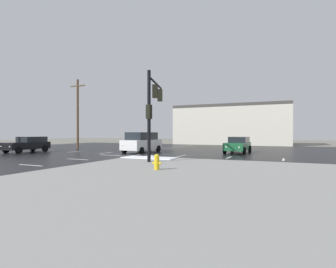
# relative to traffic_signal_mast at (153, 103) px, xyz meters

# --- Properties ---
(ground_plane) EXTENTS (120.00, 120.00, 0.00)m
(ground_plane) POSITION_rel_traffic_signal_mast_xyz_m (-5.85, 5.12, -4.04)
(ground_plane) COLOR slate
(road_asphalt) EXTENTS (44.00, 44.00, 0.02)m
(road_asphalt) POSITION_rel_traffic_signal_mast_xyz_m (-5.85, 5.12, -4.03)
(road_asphalt) COLOR black
(road_asphalt) RESTS_ON ground_plane
(sidewalk_corner) EXTENTS (18.00, 18.00, 0.14)m
(sidewalk_corner) POSITION_rel_traffic_signal_mast_xyz_m (6.15, -6.88, -3.97)
(sidewalk_corner) COLOR gray
(sidewalk_corner) RESTS_ON ground_plane
(snow_strip_curbside) EXTENTS (4.00, 1.60, 0.06)m
(snow_strip_curbside) POSITION_rel_traffic_signal_mast_xyz_m (-0.85, 1.12, -3.87)
(snow_strip_curbside) COLOR white
(snow_strip_curbside) RESTS_ON sidewalk_corner
(lane_markings) EXTENTS (36.15, 36.15, 0.01)m
(lane_markings) POSITION_rel_traffic_signal_mast_xyz_m (-4.65, 3.74, -4.01)
(lane_markings) COLOR silver
(lane_markings) RESTS_ON road_asphalt
(traffic_signal_mast) EXTENTS (1.51, 4.61, 5.85)m
(traffic_signal_mast) POSITION_rel_traffic_signal_mast_xyz_m (0.00, 0.00, 0.00)
(traffic_signal_mast) COLOR black
(traffic_signal_mast) RESTS_ON sidewalk_corner
(fire_hydrant) EXTENTS (0.48, 0.26, 0.79)m
(fire_hydrant) POSITION_rel_traffic_signal_mast_xyz_m (2.43, -4.25, -3.50)
(fire_hydrant) COLOR gold
(fire_hydrant) RESTS_ON sidewalk_corner
(strip_building_background) EXTENTS (18.81, 8.00, 6.68)m
(strip_building_background) POSITION_rel_traffic_signal_mast_xyz_m (-0.33, 30.18, -0.70)
(strip_building_background) COLOR beige
(strip_building_background) RESTS_ON ground_plane
(sedan_green) EXTENTS (2.14, 4.58, 1.58)m
(sedan_green) POSITION_rel_traffic_signal_mast_xyz_m (3.98, 10.43, -3.18)
(sedan_green) COLOR #195933
(sedan_green) RESTS_ON road_asphalt
(sedan_silver) EXTENTS (4.61, 2.22, 1.58)m
(sedan_silver) POSITION_rel_traffic_signal_mast_xyz_m (-10.73, 17.63, -3.18)
(sedan_silver) COLOR #B7BABF
(sedan_silver) RESTS_ON road_asphalt
(suv_white) EXTENTS (2.33, 4.90, 2.03)m
(suv_white) POSITION_rel_traffic_signal_mast_xyz_m (-4.88, 7.03, -2.95)
(suv_white) COLOR white
(suv_white) RESTS_ON road_asphalt
(sedan_black) EXTENTS (2.09, 4.57, 1.58)m
(sedan_black) POSITION_rel_traffic_signal_mast_xyz_m (-15.71, 2.67, -3.18)
(sedan_black) COLOR black
(sedan_black) RESTS_ON road_asphalt
(utility_pole_far) EXTENTS (2.20, 0.28, 8.66)m
(utility_pole_far) POSITION_rel_traffic_signal_mast_xyz_m (-15.60, 9.62, 0.51)
(utility_pole_far) COLOR brown
(utility_pole_far) RESTS_ON ground_plane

